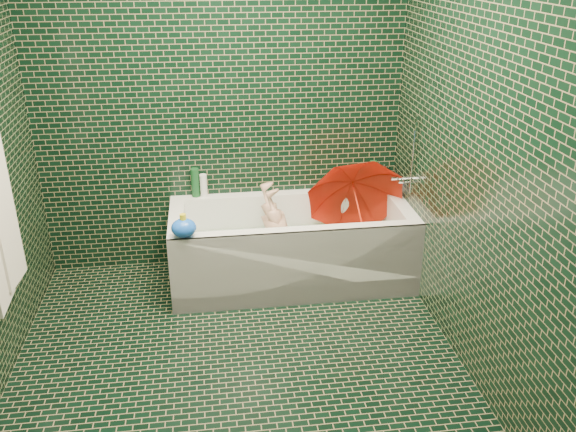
{
  "coord_description": "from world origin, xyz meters",
  "views": [
    {
      "loc": [
        -0.11,
        -2.85,
        2.25
      ],
      "look_at": [
        0.4,
        0.82,
        0.59
      ],
      "focal_mm": 38.0,
      "sensor_mm": 36.0,
      "label": 1
    }
  ],
  "objects": [
    {
      "name": "wall_front",
      "position": [
        0.0,
        -1.4,
        1.25
      ],
      "size": [
        2.8,
        0.0,
        2.8
      ],
      "primitive_type": "plane",
      "rotation": [
        -1.57,
        0.0,
        0.0
      ],
      "color": "black",
      "rests_on": "floor"
    },
    {
      "name": "bottle_left_short",
      "position": [
        -0.15,
        1.36,
        0.64
      ],
      "size": [
        0.06,
        0.06,
        0.17
      ],
      "primitive_type": "cylinder",
      "rotation": [
        0.0,
        0.0,
        0.1
      ],
      "color": "white",
      "rests_on": "bathtub"
    },
    {
      "name": "umbrella",
      "position": [
        0.93,
        1.01,
        0.53
      ],
      "size": [
        0.81,
        0.93,
        0.92
      ],
      "primitive_type": "imported",
      "rotation": [
        0.41,
        -0.15,
        -0.1
      ],
      "color": "red",
      "rests_on": "bathtub"
    },
    {
      "name": "bath_mat",
      "position": [
        0.45,
        1.02,
        0.16
      ],
      "size": [
        1.35,
        0.47,
        0.01
      ],
      "primitive_type": "cube",
      "color": "green",
      "rests_on": "bathtub"
    },
    {
      "name": "wall_right",
      "position": [
        1.3,
        0.0,
        1.25
      ],
      "size": [
        0.0,
        2.8,
        2.8
      ],
      "primitive_type": "plane",
      "rotation": [
        1.57,
        0.0,
        -1.57
      ],
      "color": "black",
      "rests_on": "floor"
    },
    {
      "name": "faucet",
      "position": [
        1.26,
        1.02,
        0.77
      ],
      "size": [
        0.18,
        0.19,
        0.55
      ],
      "color": "silver",
      "rests_on": "wall_right"
    },
    {
      "name": "bath_toy",
      "position": [
        -0.29,
        0.68,
        0.62
      ],
      "size": [
        0.17,
        0.14,
        0.16
      ],
      "rotation": [
        0.0,
        0.0,
        0.08
      ],
      "color": "blue",
      "rests_on": "bathtub"
    },
    {
      "name": "child",
      "position": [
        0.39,
        1.05,
        0.31
      ],
      "size": [
        0.88,
        0.36,
        0.38
      ],
      "primitive_type": "imported",
      "rotation": [
        -1.34,
        0.0,
        -1.5
      ],
      "color": "tan",
      "rests_on": "bathtub"
    },
    {
      "name": "bathtub",
      "position": [
        0.45,
        1.01,
        0.21
      ],
      "size": [
        1.7,
        0.75,
        0.55
      ],
      "color": "white",
      "rests_on": "floor"
    },
    {
      "name": "soap_bottle_b",
      "position": [
        1.25,
        1.32,
        0.55
      ],
      "size": [
        0.12,
        0.12,
        0.21
      ],
      "primitive_type": "imported",
      "rotation": [
        0.0,
        0.0,
        -0.27
      ],
      "color": "#5B207B",
      "rests_on": "bathtub"
    },
    {
      "name": "floor",
      "position": [
        0.0,
        0.0,
        0.0
      ],
      "size": [
        2.8,
        2.8,
        0.0
      ],
      "primitive_type": "plane",
      "color": "black",
      "rests_on": "ground"
    },
    {
      "name": "soap_bottle_c",
      "position": [
        1.17,
        1.36,
        0.55
      ],
      "size": [
        0.17,
        0.17,
        0.18
      ],
      "primitive_type": "imported",
      "rotation": [
        0.0,
        0.0,
        0.27
      ],
      "color": "#144720",
      "rests_on": "bathtub"
    },
    {
      "name": "rubber_duck",
      "position": [
        1.1,
        1.36,
        0.59
      ],
      "size": [
        0.12,
        0.09,
        0.09
      ],
      "rotation": [
        0.0,
        0.0,
        -0.32
      ],
      "color": "yellow",
      "rests_on": "bathtub"
    },
    {
      "name": "bottle_left_tall",
      "position": [
        -0.21,
        1.37,
        0.66
      ],
      "size": [
        0.07,
        0.07,
        0.21
      ],
      "primitive_type": "cylinder",
      "rotation": [
        0.0,
        0.0,
        0.22
      ],
      "color": "#144720",
      "rests_on": "bathtub"
    },
    {
      "name": "bottle_right_pump",
      "position": [
        1.21,
        1.32,
        0.65
      ],
      "size": [
        0.07,
        0.07,
        0.19
      ],
      "primitive_type": "cylinder",
      "rotation": [
        0.0,
        0.0,
        -0.42
      ],
      "color": "silver",
      "rests_on": "bathtub"
    },
    {
      "name": "bottle_right_tall",
      "position": [
        1.12,
        1.35,
        0.66
      ],
      "size": [
        0.06,
        0.06,
        0.22
      ],
      "primitive_type": "cylinder",
      "rotation": [
        0.0,
        0.0,
        -0.01
      ],
      "color": "#144720",
      "rests_on": "bathtub"
    },
    {
      "name": "wall_back",
      "position": [
        0.0,
        1.4,
        1.25
      ],
      "size": [
        2.8,
        0.0,
        2.8
      ],
      "primitive_type": "plane",
      "rotation": [
        1.57,
        0.0,
        0.0
      ],
      "color": "black",
      "rests_on": "floor"
    },
    {
      "name": "water",
      "position": [
        0.45,
        1.02,
        0.3
      ],
      "size": [
        1.48,
        0.53,
        0.0
      ],
      "primitive_type": "cube",
      "color": "silver",
      "rests_on": "bathtub"
    },
    {
      "name": "soap_bottle_a",
      "position": [
        1.23,
        1.32,
        0.55
      ],
      "size": [
        0.11,
        0.11,
        0.24
      ],
      "primitive_type": "imported",
      "rotation": [
        0.0,
        0.0,
        -0.23
      ],
      "color": "white",
      "rests_on": "bathtub"
    }
  ]
}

